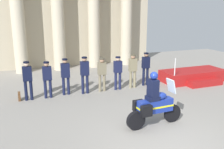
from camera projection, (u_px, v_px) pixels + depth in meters
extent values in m
plane|color=gray|center=(163.00, 138.00, 7.68)|extent=(28.00, 28.00, 0.00)
cube|color=#B6AB91|center=(73.00, 11.00, 16.86)|extent=(11.31, 0.30, 7.52)
cylinder|color=beige|center=(18.00, 23.00, 14.92)|extent=(0.79, 0.79, 6.04)
cylinder|color=beige|center=(58.00, 23.00, 15.73)|extent=(0.79, 0.79, 6.04)
cylinder|color=beige|center=(94.00, 22.00, 16.55)|extent=(0.79, 0.79, 6.04)
cylinder|color=beige|center=(126.00, 21.00, 17.37)|extent=(0.79, 0.79, 6.04)
cube|color=#A51919|center=(193.00, 75.00, 13.79)|extent=(3.52, 1.49, 0.61)
cube|color=#A51919|center=(205.00, 83.00, 12.92)|extent=(1.93, 0.50, 0.30)
cylinder|color=silver|center=(175.00, 67.00, 12.41)|extent=(0.05, 0.05, 0.90)
cylinder|color=black|center=(26.00, 91.00, 10.76)|extent=(0.13, 0.13, 0.87)
cylinder|color=black|center=(31.00, 90.00, 10.83)|extent=(0.13, 0.13, 0.87)
cube|color=black|center=(27.00, 74.00, 10.61)|extent=(0.38, 0.23, 0.63)
sphere|color=beige|center=(26.00, 64.00, 10.50)|extent=(0.21, 0.21, 0.21)
cylinder|color=black|center=(26.00, 62.00, 10.48)|extent=(0.24, 0.24, 0.06)
cylinder|color=#141938|center=(45.00, 89.00, 11.04)|extent=(0.13, 0.13, 0.83)
cylinder|color=#141938|center=(51.00, 89.00, 11.11)|extent=(0.13, 0.13, 0.83)
cube|color=#141938|center=(47.00, 73.00, 10.89)|extent=(0.38, 0.23, 0.60)
sphere|color=tan|center=(46.00, 64.00, 10.79)|extent=(0.21, 0.21, 0.21)
cylinder|color=black|center=(46.00, 62.00, 10.77)|extent=(0.24, 0.24, 0.06)
cylinder|color=#141938|center=(64.00, 86.00, 11.47)|extent=(0.13, 0.13, 0.82)
cylinder|color=#141938|center=(68.00, 86.00, 11.54)|extent=(0.13, 0.13, 0.82)
cube|color=#141938|center=(65.00, 70.00, 11.32)|extent=(0.38, 0.23, 0.66)
sphere|color=tan|center=(65.00, 61.00, 11.21)|extent=(0.21, 0.21, 0.21)
cylinder|color=black|center=(65.00, 59.00, 11.19)|extent=(0.24, 0.24, 0.06)
cylinder|color=#141938|center=(83.00, 85.00, 11.61)|extent=(0.13, 0.13, 0.88)
cylinder|color=#141938|center=(87.00, 84.00, 11.69)|extent=(0.13, 0.13, 0.88)
cube|color=#141938|center=(85.00, 68.00, 11.46)|extent=(0.38, 0.23, 0.65)
sphere|color=tan|center=(84.00, 59.00, 11.35)|extent=(0.21, 0.21, 0.21)
cylinder|color=black|center=(84.00, 57.00, 11.33)|extent=(0.24, 0.24, 0.06)
cylinder|color=#7A7056|center=(100.00, 83.00, 11.93)|extent=(0.13, 0.13, 0.84)
cylinder|color=#7A7056|center=(104.00, 83.00, 12.01)|extent=(0.13, 0.13, 0.84)
cube|color=#7A7056|center=(102.00, 69.00, 11.79)|extent=(0.38, 0.23, 0.58)
sphere|color=tan|center=(102.00, 60.00, 11.69)|extent=(0.21, 0.21, 0.21)
cylinder|color=#494334|center=(102.00, 59.00, 11.67)|extent=(0.24, 0.24, 0.06)
cylinder|color=#191E42|center=(116.00, 81.00, 12.19)|extent=(0.13, 0.13, 0.87)
cylinder|color=#191E42|center=(120.00, 81.00, 12.27)|extent=(0.13, 0.13, 0.87)
cube|color=#191E42|center=(118.00, 67.00, 12.05)|extent=(0.38, 0.23, 0.56)
sphere|color=beige|center=(118.00, 59.00, 11.95)|extent=(0.21, 0.21, 0.21)
cylinder|color=black|center=(118.00, 57.00, 11.93)|extent=(0.24, 0.24, 0.06)
cylinder|color=#847A5B|center=(131.00, 80.00, 12.48)|extent=(0.13, 0.13, 0.86)
cylinder|color=#847A5B|center=(135.00, 79.00, 12.56)|extent=(0.13, 0.13, 0.86)
cube|color=#847A5B|center=(133.00, 65.00, 12.33)|extent=(0.38, 0.23, 0.63)
sphere|color=tan|center=(133.00, 57.00, 12.22)|extent=(0.21, 0.21, 0.21)
cylinder|color=#4F4937|center=(133.00, 55.00, 12.20)|extent=(0.24, 0.24, 0.06)
cylinder|color=black|center=(143.00, 77.00, 12.89)|extent=(0.13, 0.13, 0.92)
cylinder|color=black|center=(147.00, 76.00, 12.96)|extent=(0.13, 0.13, 0.92)
cube|color=black|center=(146.00, 62.00, 12.74)|extent=(0.38, 0.23, 0.58)
sphere|color=#997056|center=(146.00, 55.00, 12.64)|extent=(0.21, 0.21, 0.21)
cylinder|color=black|center=(146.00, 53.00, 12.62)|extent=(0.24, 0.24, 0.06)
cylinder|color=black|center=(172.00, 113.00, 8.71)|extent=(0.64, 0.13, 0.64)
cylinder|color=black|center=(136.00, 121.00, 8.14)|extent=(0.65, 0.17, 0.64)
cube|color=navy|center=(155.00, 106.00, 8.32)|extent=(1.25, 0.38, 0.44)
ellipsoid|color=navy|center=(159.00, 96.00, 8.30)|extent=(0.54, 0.35, 0.26)
cube|color=yellow|center=(155.00, 106.00, 8.33)|extent=(1.27, 0.39, 0.06)
cube|color=silver|center=(171.00, 86.00, 8.40)|extent=(0.18, 0.41, 0.47)
cube|color=black|center=(138.00, 105.00, 8.36)|extent=(0.37, 0.20, 0.36)
cube|color=black|center=(146.00, 111.00, 7.90)|extent=(0.37, 0.20, 0.36)
cube|color=black|center=(153.00, 98.00, 8.20)|extent=(0.42, 0.36, 0.14)
cube|color=black|center=(153.00, 88.00, 8.11)|extent=(0.28, 0.37, 0.56)
sphere|color=navy|center=(154.00, 76.00, 8.02)|extent=(0.26, 0.26, 0.26)
cube|color=brown|center=(19.00, 96.00, 10.82)|extent=(0.10, 0.32, 0.36)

